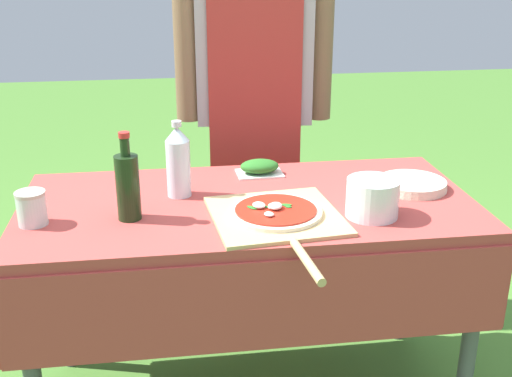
# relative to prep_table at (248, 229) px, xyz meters

# --- Properties ---
(prep_table) EXTENTS (1.46, 0.72, 0.77)m
(prep_table) POSITION_rel_prep_table_xyz_m (0.00, 0.00, 0.00)
(prep_table) COLOR #A83D38
(prep_table) RESTS_ON ground
(person_cook) EXTENTS (0.64, 0.24, 1.70)m
(person_cook) POSITION_rel_prep_table_xyz_m (0.11, 0.68, 0.34)
(person_cook) COLOR #70604C
(person_cook) RESTS_ON ground
(pizza_on_peel) EXTENTS (0.41, 0.63, 0.05)m
(pizza_on_peel) POSITION_rel_prep_table_xyz_m (0.07, -0.16, 0.11)
(pizza_on_peel) COLOR tan
(pizza_on_peel) RESTS_ON prep_table
(oil_bottle) EXTENTS (0.07, 0.07, 0.27)m
(oil_bottle) POSITION_rel_prep_table_xyz_m (-0.37, -0.09, 0.21)
(oil_bottle) COLOR black
(oil_bottle) RESTS_ON prep_table
(water_bottle) EXTENTS (0.08, 0.08, 0.25)m
(water_bottle) POSITION_rel_prep_table_xyz_m (-0.22, 0.08, 0.22)
(water_bottle) COLOR silver
(water_bottle) RESTS_ON prep_table
(herb_container) EXTENTS (0.17, 0.12, 0.05)m
(herb_container) POSITION_rel_prep_table_xyz_m (0.07, 0.25, 0.13)
(herb_container) COLOR silver
(herb_container) RESTS_ON prep_table
(mixing_tub) EXTENTS (0.16, 0.16, 0.12)m
(mixing_tub) POSITION_rel_prep_table_xyz_m (0.35, -0.17, 0.16)
(mixing_tub) COLOR silver
(mixing_tub) RESTS_ON prep_table
(plate_stack) EXTENTS (0.23, 0.23, 0.03)m
(plate_stack) POSITION_rel_prep_table_xyz_m (0.56, 0.03, 0.12)
(plate_stack) COLOR beige
(plate_stack) RESTS_ON prep_table
(sauce_jar) EXTENTS (0.09, 0.09, 0.10)m
(sauce_jar) POSITION_rel_prep_table_xyz_m (-0.65, -0.10, 0.15)
(sauce_jar) COLOR silver
(sauce_jar) RESTS_ON prep_table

